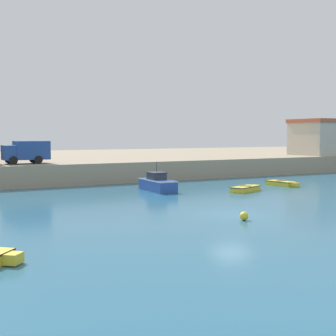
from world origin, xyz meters
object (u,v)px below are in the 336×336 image
(dinghy_yellow_2, at_px, (282,183))
(truck_on_quay, at_px, (26,151))
(harbor_shed_mid_row, at_px, (319,137))
(dinghy_yellow_3, at_px, (246,188))
(mooring_buoy, at_px, (244,216))
(motorboat_blue_0, at_px, (157,184))

(dinghy_yellow_2, xyz_separation_m, truck_on_quay, (-21.59, 12.16, 3.06))
(truck_on_quay, bearing_deg, harbor_shed_mid_row, 0.72)
(dinghy_yellow_3, distance_m, mooring_buoy, 13.86)
(mooring_buoy, bearing_deg, dinghy_yellow_3, 51.83)
(dinghy_yellow_2, height_order, truck_on_quay, truck_on_quay)
(dinghy_yellow_2, height_order, harbor_shed_mid_row, harbor_shed_mid_row)
(dinghy_yellow_2, relative_size, harbor_shed_mid_row, 0.57)
(motorboat_blue_0, relative_size, mooring_buoy, 10.33)
(dinghy_yellow_3, height_order, harbor_shed_mid_row, harbor_shed_mid_row)
(mooring_buoy, height_order, truck_on_quay, truck_on_quay)
(harbor_shed_mid_row, height_order, truck_on_quay, harbor_shed_mid_row)
(mooring_buoy, bearing_deg, motorboat_blue_0, 82.40)
(truck_on_quay, bearing_deg, mooring_buoy, -74.31)
(mooring_buoy, relative_size, truck_on_quay, 0.12)
(harbor_shed_mid_row, bearing_deg, mooring_buoy, -141.73)
(dinghy_yellow_3, distance_m, harbor_shed_mid_row, 28.49)
(dinghy_yellow_2, bearing_deg, truck_on_quay, 150.61)
(dinghy_yellow_3, xyz_separation_m, harbor_shed_mid_row, (23.97, 14.78, 4.32))
(truck_on_quay, bearing_deg, dinghy_yellow_3, -42.40)
(dinghy_yellow_2, xyz_separation_m, mooring_buoy, (-14.52, -13.01, 0.01))
(dinghy_yellow_3, bearing_deg, motorboat_blue_0, 147.61)
(dinghy_yellow_3, relative_size, harbor_shed_mid_row, 0.58)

